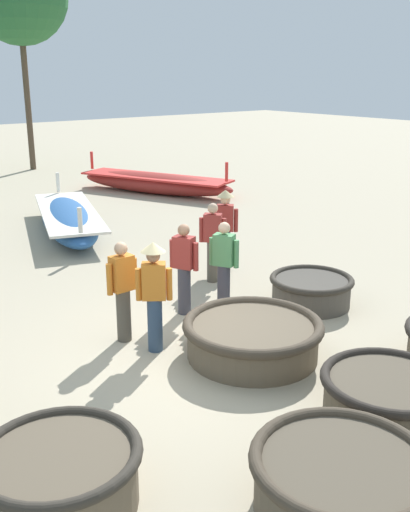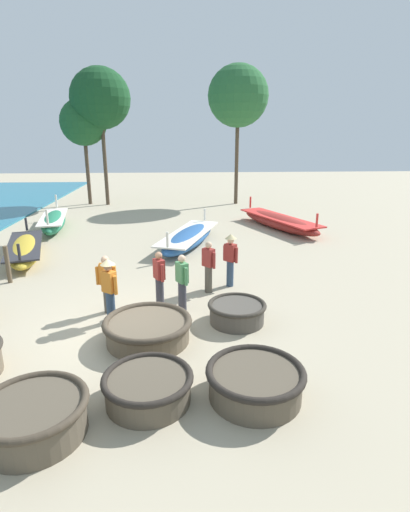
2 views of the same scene
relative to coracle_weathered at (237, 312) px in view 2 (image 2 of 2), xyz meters
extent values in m
plane|color=tan|center=(-2.77, -0.13, -0.29)|extent=(80.00, 80.00, 0.00)
cylinder|color=#4C473F|center=(0.00, 0.00, -0.05)|extent=(1.37, 1.37, 0.47)
torus|color=#332D26|center=(0.00, 0.00, 0.19)|extent=(1.48, 1.48, 0.11)
cylinder|color=brown|center=(-1.99, -3.00, -0.04)|extent=(1.51, 1.51, 0.48)
torus|color=#28231E|center=(-1.99, -3.00, 0.20)|extent=(1.63, 1.63, 0.12)
cylinder|color=brown|center=(-0.08, -2.99, -0.02)|extent=(1.67, 1.67, 0.53)
torus|color=#28231E|center=(-0.08, -2.99, 0.24)|extent=(1.80, 1.80, 0.13)
cylinder|color=brown|center=(-2.16, -0.83, -0.04)|extent=(1.89, 1.89, 0.49)
torus|color=#42382B|center=(-2.16, -0.83, 0.20)|extent=(2.04, 2.04, 0.15)
cylinder|color=brown|center=(-3.72, -3.72, 0.00)|extent=(1.61, 1.61, 0.56)
torus|color=#42382B|center=(-3.72, -3.72, 0.28)|extent=(1.74, 1.74, 0.13)
ellipsoid|color=#285693|center=(-1.07, 7.32, 0.03)|extent=(2.99, 5.41, 0.63)
cube|color=silver|center=(-1.07, 7.32, 0.23)|extent=(2.90, 5.03, 0.06)
cylinder|color=silver|center=(-0.26, 9.60, 0.58)|extent=(0.10, 0.10, 0.57)
cylinder|color=silver|center=(-1.88, 5.03, 0.58)|extent=(0.10, 0.10, 0.57)
ellipsoid|color=maroon|center=(3.49, 10.13, 0.05)|extent=(3.41, 5.82, 0.67)
cube|color=red|center=(3.49, 10.13, 0.27)|extent=(3.27, 5.42, 0.06)
cylinder|color=red|center=(2.44, 12.59, 0.64)|extent=(0.10, 0.10, 0.61)
cylinder|color=red|center=(4.55, 7.67, 0.64)|extent=(0.10, 0.10, 0.61)
ellipsoid|color=#237551|center=(-7.69, 10.65, 0.09)|extent=(2.00, 4.96, 0.76)
cube|color=silver|center=(-7.69, 10.65, 0.33)|extent=(1.96, 4.59, 0.06)
cylinder|color=silver|center=(-8.13, 12.84, 0.76)|extent=(0.10, 0.10, 0.68)
cylinder|color=silver|center=(-7.25, 8.47, 0.76)|extent=(0.10, 0.10, 0.68)
ellipsoid|color=gold|center=(-7.37, 5.94, 0.02)|extent=(2.51, 4.95, 0.61)
cube|color=#2D2D33|center=(-7.37, 5.94, 0.21)|extent=(2.44, 4.60, 0.06)
cylinder|color=#2D2D33|center=(-8.02, 8.06, 0.55)|extent=(0.10, 0.10, 0.55)
cylinder|color=#2D2D33|center=(-6.72, 3.81, 0.55)|extent=(0.10, 0.10, 0.55)
cylinder|color=#383842|center=(-1.98, 1.08, 0.12)|extent=(0.22, 0.22, 0.82)
cube|color=maroon|center=(-1.98, 1.08, 0.80)|extent=(0.35, 0.40, 0.54)
sphere|color=#A37556|center=(-1.98, 1.08, 1.18)|extent=(0.20, 0.20, 0.20)
cylinder|color=maroon|center=(-2.08, 1.28, 0.75)|extent=(0.09, 0.09, 0.48)
cylinder|color=maroon|center=(-1.88, 0.89, 0.75)|extent=(0.09, 0.09, 0.48)
cylinder|color=#4C473D|center=(-0.58, 2.04, 0.12)|extent=(0.22, 0.22, 0.82)
cube|color=maroon|center=(-0.58, 2.04, 0.80)|extent=(0.39, 0.40, 0.54)
sphere|color=#DBB28E|center=(-0.58, 2.04, 1.18)|extent=(0.20, 0.20, 0.20)
cylinder|color=maroon|center=(-0.43, 1.88, 0.75)|extent=(0.09, 0.09, 0.48)
cylinder|color=maroon|center=(-0.73, 2.21, 0.75)|extent=(0.09, 0.09, 0.48)
cylinder|color=#2D425B|center=(-3.16, 0.21, 0.12)|extent=(0.22, 0.22, 0.82)
cube|color=orange|center=(-3.16, 0.21, 0.80)|extent=(0.40, 0.38, 0.54)
sphere|color=#A37556|center=(-3.16, 0.21, 1.18)|extent=(0.20, 0.20, 0.20)
cylinder|color=orange|center=(-2.98, 0.08, 0.75)|extent=(0.09, 0.09, 0.48)
cylinder|color=orange|center=(-3.34, 0.34, 0.75)|extent=(0.09, 0.09, 0.48)
cone|color=#D1BC84|center=(-3.16, 0.21, 1.31)|extent=(0.36, 0.36, 0.14)
cylinder|color=#2D425B|center=(0.12, 2.51, 0.12)|extent=(0.22, 0.22, 0.82)
cube|color=maroon|center=(0.12, 2.51, 0.80)|extent=(0.40, 0.39, 0.54)
sphere|color=#DBB28E|center=(0.12, 2.51, 1.18)|extent=(0.20, 0.20, 0.20)
cylinder|color=maroon|center=(0.29, 2.36, 0.75)|extent=(0.09, 0.09, 0.48)
cylinder|color=maroon|center=(-0.04, 2.65, 0.75)|extent=(0.09, 0.09, 0.48)
cone|color=#D1BC84|center=(0.12, 2.51, 1.31)|extent=(0.36, 0.36, 0.14)
cylinder|color=#383842|center=(-1.37, 0.78, 0.12)|extent=(0.22, 0.22, 0.82)
cube|color=#4C8E56|center=(-1.37, 0.78, 0.80)|extent=(0.36, 0.40, 0.54)
sphere|color=#DBB28E|center=(-1.37, 0.78, 1.18)|extent=(0.20, 0.20, 0.20)
cylinder|color=#4C8E56|center=(-1.47, 0.97, 0.75)|extent=(0.09, 0.09, 0.48)
cylinder|color=#4C8E56|center=(-1.26, 0.58, 0.75)|extent=(0.09, 0.09, 0.48)
cylinder|color=#4C473D|center=(-3.34, 0.80, 0.12)|extent=(0.22, 0.22, 0.82)
cube|color=orange|center=(-3.34, 0.80, 0.80)|extent=(0.35, 0.23, 0.54)
sphere|color=tan|center=(-3.34, 0.80, 1.18)|extent=(0.20, 0.20, 0.20)
cylinder|color=orange|center=(-3.12, 0.81, 0.75)|extent=(0.09, 0.09, 0.48)
cylinder|color=orange|center=(-3.56, 0.79, 0.75)|extent=(0.09, 0.09, 0.48)
cylinder|color=brown|center=(-6.87, 3.20, 0.32)|extent=(0.14, 0.14, 1.21)
cylinder|color=#4C3D2D|center=(-6.26, 17.69, 2.38)|extent=(0.24, 0.24, 5.32)
sphere|color=#194723|center=(-6.26, 17.69, 6.34)|extent=(3.73, 3.73, 3.73)
cylinder|color=#4C3D2D|center=(-7.49, 18.00, 1.82)|extent=(0.24, 0.24, 4.20)
sphere|color=#1E5128|center=(-7.49, 18.00, 4.95)|extent=(2.94, 2.94, 2.94)
cylinder|color=#4C3D2D|center=(2.31, 17.58, 2.44)|extent=(0.24, 0.24, 5.46)
sphere|color=#286033|center=(2.31, 17.58, 6.51)|extent=(3.82, 3.82, 3.82)
camera|label=1|loc=(-7.60, -6.59, 3.69)|focal=42.00mm
camera|label=2|loc=(-1.34, -9.10, 4.31)|focal=28.00mm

